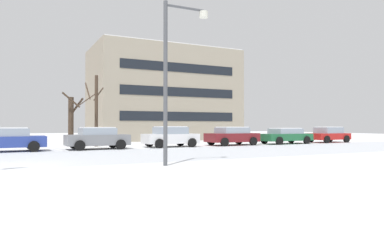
{
  "coord_description": "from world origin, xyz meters",
  "views": [
    {
      "loc": [
        -0.11,
        -15.0,
        1.55
      ],
      "look_at": [
        9.82,
        5.08,
        1.88
      ],
      "focal_mm": 33.6,
      "sensor_mm": 36.0,
      "label": 1
    }
  ],
  "objects_px": {
    "parked_car_blue": "(8,139)",
    "parked_car_maroon": "(232,136)",
    "parked_car_green": "(285,136)",
    "parked_car_gray": "(97,138)",
    "parked_car_white": "(170,136)",
    "parked_car_red": "(328,134)",
    "street_lamp": "(173,66)"
  },
  "relations": [
    {
      "from": "parked_car_blue",
      "to": "parked_car_maroon",
      "type": "height_order",
      "value": "parked_car_maroon"
    },
    {
      "from": "parked_car_maroon",
      "to": "parked_car_green",
      "type": "height_order",
      "value": "parked_car_maroon"
    },
    {
      "from": "parked_car_maroon",
      "to": "parked_car_green",
      "type": "xyz_separation_m",
      "value": [
        5.16,
        -0.17,
        -0.05
      ]
    },
    {
      "from": "parked_car_gray",
      "to": "parked_car_green",
      "type": "bearing_deg",
      "value": -0.38
    },
    {
      "from": "parked_car_gray",
      "to": "parked_car_white",
      "type": "bearing_deg",
      "value": 1.08
    },
    {
      "from": "parked_car_blue",
      "to": "parked_car_green",
      "type": "height_order",
      "value": "parked_car_blue"
    },
    {
      "from": "parked_car_maroon",
      "to": "parked_car_red",
      "type": "distance_m",
      "value": 10.33
    },
    {
      "from": "parked_car_white",
      "to": "parked_car_gray",
      "type": "bearing_deg",
      "value": -178.92
    },
    {
      "from": "parked_car_gray",
      "to": "parked_car_red",
      "type": "distance_m",
      "value": 20.65
    },
    {
      "from": "parked_car_gray",
      "to": "parked_car_maroon",
      "type": "height_order",
      "value": "same"
    },
    {
      "from": "parked_car_green",
      "to": "parked_car_maroon",
      "type": "bearing_deg",
      "value": 178.13
    },
    {
      "from": "parked_car_blue",
      "to": "parked_car_red",
      "type": "bearing_deg",
      "value": -0.02
    },
    {
      "from": "street_lamp",
      "to": "parked_car_red",
      "type": "bearing_deg",
      "value": 28.46
    },
    {
      "from": "street_lamp",
      "to": "parked_car_red",
      "type": "height_order",
      "value": "street_lamp"
    },
    {
      "from": "parked_car_gray",
      "to": "parked_car_maroon",
      "type": "distance_m",
      "value": 10.33
    },
    {
      "from": "street_lamp",
      "to": "parked_car_blue",
      "type": "xyz_separation_m",
      "value": [
        -5.89,
        10.81,
        -3.13
      ]
    },
    {
      "from": "parked_car_white",
      "to": "parked_car_green",
      "type": "xyz_separation_m",
      "value": [
        10.33,
        -0.2,
        -0.06
      ]
    },
    {
      "from": "parked_car_white",
      "to": "street_lamp",
      "type": "bearing_deg",
      "value": -112.37
    },
    {
      "from": "street_lamp",
      "to": "parked_car_maroon",
      "type": "relative_size",
      "value": 1.55
    },
    {
      "from": "parked_car_gray",
      "to": "parked_car_maroon",
      "type": "relative_size",
      "value": 0.97
    },
    {
      "from": "parked_car_white",
      "to": "parked_car_maroon",
      "type": "distance_m",
      "value": 5.16
    },
    {
      "from": "parked_car_maroon",
      "to": "street_lamp",
      "type": "bearing_deg",
      "value": -131.76
    },
    {
      "from": "parked_car_white",
      "to": "parked_car_maroon",
      "type": "xyz_separation_m",
      "value": [
        5.16,
        -0.03,
        -0.02
      ]
    },
    {
      "from": "parked_car_green",
      "to": "street_lamp",
      "type": "bearing_deg",
      "value": -144.36
    },
    {
      "from": "parked_car_white",
      "to": "parked_car_maroon",
      "type": "height_order",
      "value": "parked_car_white"
    },
    {
      "from": "parked_car_blue",
      "to": "parked_car_maroon",
      "type": "relative_size",
      "value": 1.02
    },
    {
      "from": "parked_car_white",
      "to": "parked_car_maroon",
      "type": "relative_size",
      "value": 0.95
    },
    {
      "from": "parked_car_green",
      "to": "parked_car_red",
      "type": "bearing_deg",
      "value": 2.41
    },
    {
      "from": "parked_car_blue",
      "to": "parked_car_white",
      "type": "distance_m",
      "value": 10.33
    },
    {
      "from": "parked_car_red",
      "to": "street_lamp",
      "type": "bearing_deg",
      "value": -151.54
    },
    {
      "from": "street_lamp",
      "to": "parked_car_gray",
      "type": "relative_size",
      "value": 1.6
    },
    {
      "from": "street_lamp",
      "to": "parked_car_blue",
      "type": "bearing_deg",
      "value": 118.58
    }
  ]
}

